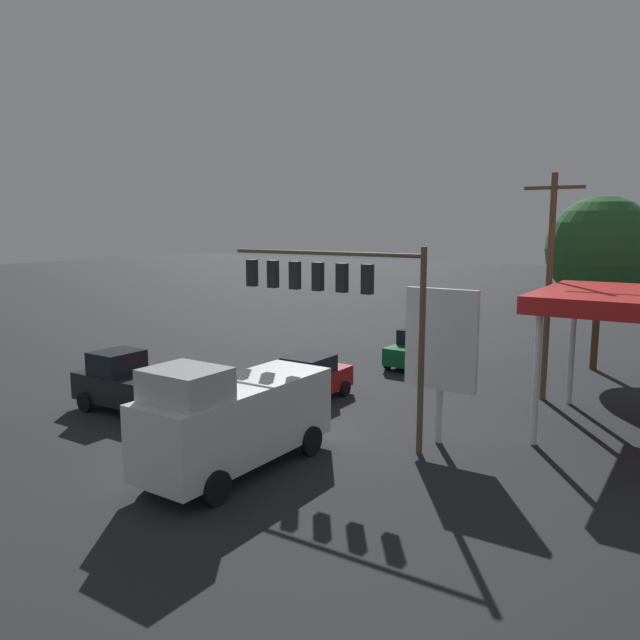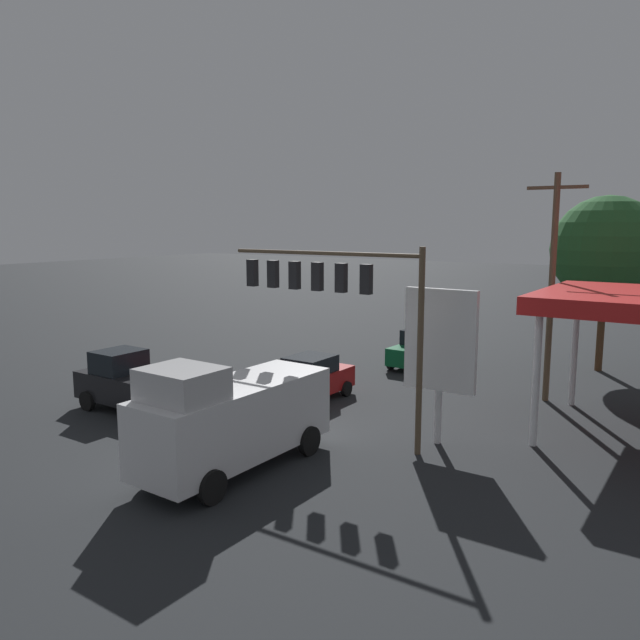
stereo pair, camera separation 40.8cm
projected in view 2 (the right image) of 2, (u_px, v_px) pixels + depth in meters
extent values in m
plane|color=black|center=(289.00, 437.00, 22.07)|extent=(200.00, 200.00, 0.00)
cylinder|color=brown|center=(420.00, 353.00, 19.94)|extent=(0.20, 0.20, 6.77)
cylinder|color=brown|center=(322.00, 253.00, 21.55)|extent=(7.57, 0.14, 0.14)
cube|color=black|center=(366.00, 279.00, 20.70)|extent=(0.36, 0.28, 1.00)
sphere|color=#FF4141|center=(369.00, 270.00, 20.80)|extent=(0.22, 0.22, 0.22)
sphere|color=#392305|center=(369.00, 279.00, 20.85)|extent=(0.22, 0.22, 0.22)
sphere|color=black|center=(369.00, 288.00, 20.89)|extent=(0.22, 0.22, 0.22)
cube|color=black|center=(341.00, 278.00, 21.24)|extent=(0.36, 0.28, 1.00)
sphere|color=#FF4141|center=(344.00, 269.00, 21.35)|extent=(0.22, 0.22, 0.22)
sphere|color=#392305|center=(344.00, 277.00, 21.39)|extent=(0.22, 0.22, 0.22)
sphere|color=black|center=(344.00, 286.00, 21.44)|extent=(0.22, 0.22, 0.22)
cube|color=black|center=(317.00, 277.00, 21.78)|extent=(0.36, 0.28, 1.00)
sphere|color=#FF4141|center=(320.00, 268.00, 21.89)|extent=(0.22, 0.22, 0.22)
sphere|color=#392305|center=(320.00, 276.00, 21.93)|extent=(0.22, 0.22, 0.22)
sphere|color=black|center=(320.00, 285.00, 21.98)|extent=(0.22, 0.22, 0.22)
cube|color=black|center=(295.00, 275.00, 22.33)|extent=(0.36, 0.28, 1.00)
sphere|color=#FF4141|center=(298.00, 267.00, 22.43)|extent=(0.22, 0.22, 0.22)
sphere|color=#392305|center=(298.00, 275.00, 22.48)|extent=(0.22, 0.22, 0.22)
sphere|color=black|center=(298.00, 283.00, 22.52)|extent=(0.22, 0.22, 0.22)
cube|color=black|center=(273.00, 274.00, 22.87)|extent=(0.36, 0.28, 1.00)
sphere|color=#FF4141|center=(276.00, 266.00, 22.97)|extent=(0.22, 0.22, 0.22)
sphere|color=#392305|center=(276.00, 274.00, 23.02)|extent=(0.22, 0.22, 0.22)
sphere|color=black|center=(276.00, 282.00, 23.06)|extent=(0.22, 0.22, 0.22)
cube|color=black|center=(252.00, 273.00, 23.41)|extent=(0.36, 0.28, 1.00)
sphere|color=#FF4141|center=(256.00, 265.00, 23.52)|extent=(0.22, 0.22, 0.22)
sphere|color=#392305|center=(256.00, 273.00, 23.56)|extent=(0.22, 0.22, 0.22)
sphere|color=black|center=(256.00, 280.00, 23.61)|extent=(0.22, 0.22, 0.22)
cylinder|color=brown|center=(551.00, 289.00, 25.92)|extent=(0.26, 0.26, 9.53)
cube|color=brown|center=(557.00, 187.00, 25.28)|extent=(2.40, 0.14, 0.14)
cylinder|color=silver|center=(575.00, 352.00, 25.64)|extent=(0.24, 0.24, 4.53)
cylinder|color=silver|center=(536.00, 381.00, 20.89)|extent=(0.24, 0.24, 4.53)
cylinder|color=silver|center=(439.00, 367.00, 21.06)|extent=(0.24, 0.24, 5.34)
cube|color=white|center=(440.00, 340.00, 20.92)|extent=(2.52, 0.24, 3.46)
cube|color=black|center=(442.00, 339.00, 21.02)|extent=(1.77, 0.04, 1.21)
cube|color=#0C592D|center=(417.00, 353.00, 32.64)|extent=(1.88, 3.88, 0.90)
cube|color=black|center=(421.00, 337.00, 32.75)|extent=(1.64, 1.77, 0.76)
cylinder|color=black|center=(421.00, 368.00, 31.22)|extent=(0.25, 0.63, 0.62)
cylinder|color=black|center=(391.00, 363.00, 32.25)|extent=(0.25, 0.63, 0.62)
cylinder|color=black|center=(443.00, 360.00, 33.18)|extent=(0.25, 0.63, 0.62)
cylinder|color=black|center=(414.00, 355.00, 34.20)|extent=(0.25, 0.63, 0.62)
cube|color=maroon|center=(310.00, 383.00, 26.52)|extent=(1.83, 4.41, 0.90)
cube|color=black|center=(310.00, 364.00, 26.39)|extent=(1.67, 2.01, 0.70)
cylinder|color=black|center=(308.00, 404.00, 24.91)|extent=(0.22, 0.66, 0.66)
cylinder|color=black|center=(272.00, 397.00, 25.93)|extent=(0.22, 0.66, 0.66)
cylinder|color=black|center=(346.00, 389.00, 27.24)|extent=(0.22, 0.66, 0.66)
cylinder|color=black|center=(312.00, 383.00, 28.27)|extent=(0.22, 0.66, 0.66)
cube|color=silver|center=(236.00, 419.00, 19.00)|extent=(2.45, 6.85, 2.20)
cube|color=#BABABC|center=(182.00, 384.00, 17.07)|extent=(2.16, 1.85, 0.90)
cylinder|color=black|center=(212.00, 487.00, 16.72)|extent=(0.24, 0.96, 0.96)
cylinder|color=black|center=(154.00, 468.00, 18.05)|extent=(0.24, 0.96, 0.96)
cylinder|color=black|center=(309.00, 441.00, 20.28)|extent=(0.24, 0.96, 0.96)
cylinder|color=black|center=(255.00, 427.00, 21.62)|extent=(0.24, 0.96, 0.96)
cube|color=black|center=(135.00, 388.00, 24.93)|extent=(5.22, 2.05, 1.10)
cube|color=black|center=(119.00, 361.00, 25.28)|extent=(1.62, 1.86, 0.90)
cylinder|color=black|center=(87.00, 401.00, 25.13)|extent=(0.80, 0.23, 0.80)
cylinder|color=black|center=(129.00, 390.00, 26.79)|extent=(0.80, 0.23, 0.80)
cylinder|color=black|center=(143.00, 415.00, 23.24)|extent=(0.80, 0.23, 0.80)
cylinder|color=black|center=(184.00, 403.00, 24.90)|extent=(0.80, 0.23, 0.80)
cylinder|color=#4C331E|center=(601.00, 329.00, 31.73)|extent=(0.36, 0.36, 4.31)
sphere|color=#235628|center=(606.00, 250.00, 31.11)|extent=(5.38, 5.38, 5.38)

